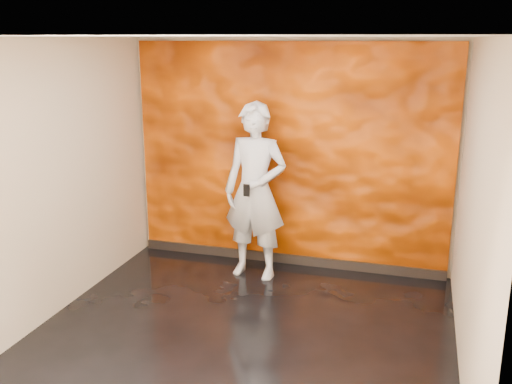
% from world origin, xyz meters
% --- Properties ---
extents(room, '(4.02, 4.02, 2.81)m').
position_xyz_m(room, '(0.00, 0.00, 1.40)').
color(room, black).
rests_on(room, ground).
extents(feature_wall, '(3.90, 0.06, 2.75)m').
position_xyz_m(feature_wall, '(0.00, 1.96, 1.38)').
color(feature_wall, '#F55F01').
rests_on(feature_wall, ground).
extents(baseboard, '(3.90, 0.04, 0.12)m').
position_xyz_m(baseboard, '(0.00, 1.92, 0.06)').
color(baseboard, black).
rests_on(baseboard, ground).
extents(man, '(0.81, 0.58, 2.10)m').
position_xyz_m(man, '(-0.29, 1.46, 1.05)').
color(man, '#A5A9B5').
rests_on(man, ground).
extents(phone, '(0.08, 0.02, 0.14)m').
position_xyz_m(phone, '(-0.31, 1.19, 1.13)').
color(phone, black).
rests_on(phone, man).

